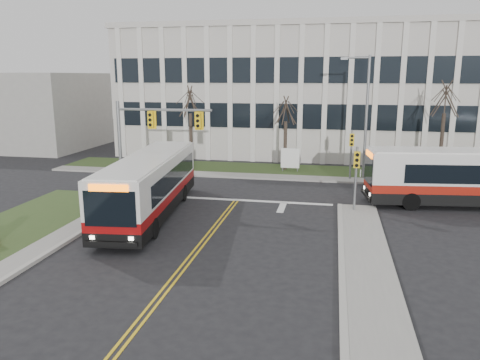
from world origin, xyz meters
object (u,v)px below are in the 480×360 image
at_px(streetlight, 364,111).
at_px(bus_cross, 475,179).
at_px(directory_sign, 290,158).
at_px(bus_main, 150,187).

distance_m(streetlight, bus_cross, 9.68).
bearing_deg(streetlight, directory_sign, 166.77).
bearing_deg(streetlight, bus_main, -135.22).
height_order(streetlight, directory_sign, streetlight).
distance_m(directory_sign, bus_main, 14.94).
distance_m(streetlight, directory_sign, 6.96).
bearing_deg(bus_cross, streetlight, -143.16).
bearing_deg(directory_sign, streetlight, -13.23).
height_order(directory_sign, bus_main, bus_main).
height_order(directory_sign, bus_cross, bus_cross).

